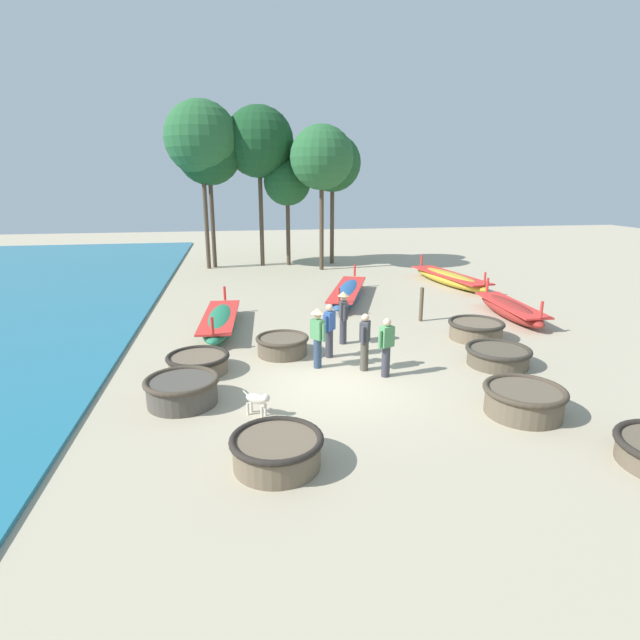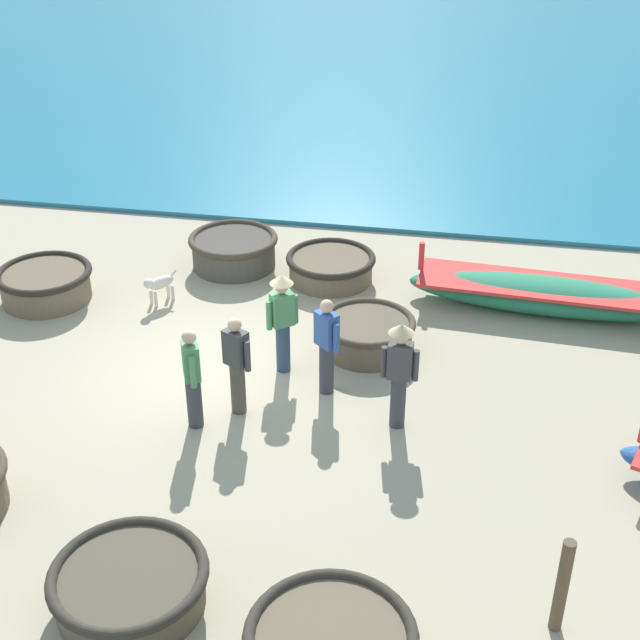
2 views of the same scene
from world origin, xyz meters
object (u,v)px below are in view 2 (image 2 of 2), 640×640
(fisherman_standing_right, at_px, (192,376))
(dog, at_px, (159,284))
(fisherman_crouching, at_px, (327,344))
(coracle_far_right, at_px, (368,333))
(coracle_far_left, at_px, (234,250))
(coracle_nearest, at_px, (45,283))
(mooring_post_inland, at_px, (562,586))
(coracle_tilted, at_px, (331,266))
(long_boat_green_hull, at_px, (545,294))
(coracle_front_left, at_px, (130,585))
(fisherman_with_hat, at_px, (282,317))
(fisherman_standing_left, at_px, (237,363))
(fisherman_hauling, at_px, (400,369))

(fisherman_standing_right, height_order, dog, fisherman_standing_right)
(fisherman_standing_right, bearing_deg, fisherman_crouching, 124.88)
(coracle_far_right, distance_m, coracle_far_left, 3.90)
(coracle_nearest, distance_m, mooring_post_inland, 10.51)
(coracle_nearest, relative_size, fisherman_crouching, 1.08)
(fisherman_standing_right, relative_size, mooring_post_inland, 1.27)
(coracle_tilted, bearing_deg, fisherman_crouching, 8.84)
(coracle_far_left, distance_m, dog, 1.90)
(long_boat_green_hull, distance_m, mooring_post_inland, 7.16)
(coracle_front_left, bearing_deg, coracle_far_right, 162.36)
(coracle_nearest, distance_m, long_boat_green_hull, 8.84)
(fisherman_crouching, xyz_separation_m, fisherman_with_hat, (-0.46, -0.77, 0.12))
(coracle_far_right, relative_size, fisherman_standing_left, 0.99)
(coracle_far_left, distance_m, fisherman_with_hat, 3.87)
(fisherman_with_hat, height_order, fisherman_hauling, same)
(fisherman_standing_left, xyz_separation_m, fisherman_with_hat, (-1.20, 0.40, 0.12))
(coracle_front_left, distance_m, fisherman_with_hat, 5.03)
(coracle_far_right, height_order, fisherman_standing_left, fisherman_standing_left)
(fisherman_standing_right, distance_m, mooring_post_inland, 5.65)
(coracle_nearest, bearing_deg, coracle_far_right, 83.68)
(long_boat_green_hull, xyz_separation_m, fisherman_crouching, (3.17, -3.31, 0.53))
(coracle_far_right, distance_m, dog, 3.95)
(coracle_front_left, height_order, mooring_post_inland, mooring_post_inland)
(fisherman_crouching, distance_m, fisherman_with_hat, 0.90)
(coracle_nearest, bearing_deg, mooring_post_inland, 55.56)
(coracle_far_left, bearing_deg, fisherman_hauling, 38.78)
(coracle_tilted, distance_m, mooring_post_inland, 8.52)
(coracle_front_left, bearing_deg, fisherman_hauling, 146.43)
(coracle_far_left, relative_size, fisherman_with_hat, 1.02)
(fisherman_standing_right, xyz_separation_m, fisherman_standing_left, (-0.44, 0.52, 0.00))
(long_boat_green_hull, height_order, fisherman_with_hat, fisherman_with_hat)
(coracle_nearest, relative_size, fisherman_with_hat, 1.01)
(coracle_nearest, xyz_separation_m, fisherman_standing_left, (2.70, 4.28, 0.52))
(dog, relative_size, mooring_post_inland, 0.47)
(fisherman_standing_right, bearing_deg, fisherman_standing_left, 130.04)
(fisherman_standing_left, bearing_deg, coracle_far_right, 141.85)
(long_boat_green_hull, distance_m, fisherman_crouching, 4.62)
(coracle_nearest, bearing_deg, coracle_far_left, 122.92)
(fisherman_hauling, bearing_deg, fisherman_standing_right, -79.51)
(coracle_nearest, height_order, fisherman_crouching, fisherman_crouching)
(coracle_far_right, bearing_deg, fisherman_standing_left, -38.15)
(coracle_front_left, xyz_separation_m, fisherman_crouching, (-4.48, 1.40, 0.56))
(fisherman_standing_right, relative_size, fisherman_with_hat, 0.94)
(coracle_far_right, bearing_deg, coracle_front_left, -17.64)
(coracle_tilted, distance_m, long_boat_green_hull, 3.91)
(fisherman_standing_right, distance_m, fisherman_standing_left, 0.68)
(coracle_nearest, bearing_deg, long_boat_green_hull, 97.86)
(coracle_tilted, height_order, mooring_post_inland, mooring_post_inland)
(dog, bearing_deg, fisherman_crouching, 57.10)
(mooring_post_inland, bearing_deg, coracle_nearest, -124.44)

